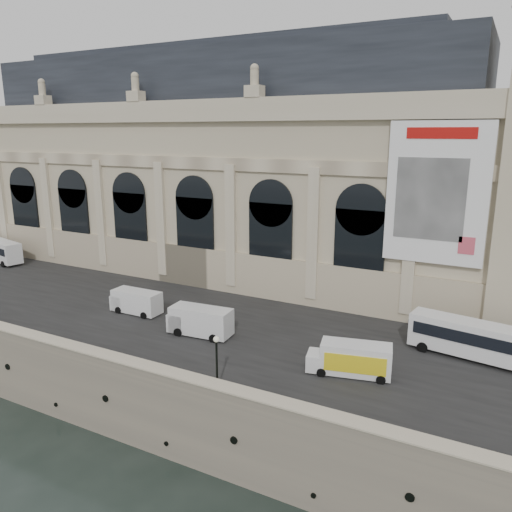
{
  "coord_description": "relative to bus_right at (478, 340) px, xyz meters",
  "views": [
    {
      "loc": [
        29.65,
        -26.4,
        24.52
      ],
      "look_at": [
        4.12,
        22.0,
        10.85
      ],
      "focal_mm": 35.0,
      "sensor_mm": 36.0,
      "label": 1
    }
  ],
  "objects": [
    {
      "name": "parapet",
      "position": [
        -28.02,
        -15.36,
        -1.2
      ],
      "size": [
        160.0,
        1.4,
        1.21
      ],
      "color": "gray",
      "rests_on": "quay"
    },
    {
      "name": "museum",
      "position": [
        -34.0,
        14.9,
        11.9
      ],
      "size": [
        69.0,
        18.7,
        29.1
      ],
      "color": "beige",
      "rests_on": "quay"
    },
    {
      "name": "van_b",
      "position": [
        -23.56,
        -6.3,
        -0.45
      ],
      "size": [
        6.19,
        2.89,
        2.68
      ],
      "color": "silver",
      "rests_on": "quay"
    },
    {
      "name": "ground",
      "position": [
        -28.02,
        -15.96,
        -7.82
      ],
      "size": [
        260.0,
        260.0,
        0.0
      ],
      "primitive_type": "plane",
      "color": "black",
      "rests_on": "ground"
    },
    {
      "name": "quay",
      "position": [
        -28.02,
        19.04,
        -4.82
      ],
      "size": [
        160.0,
        70.0,
        6.0
      ],
      "primitive_type": "cube",
      "color": "gray",
      "rests_on": "ground"
    },
    {
      "name": "van_c",
      "position": [
        -32.73,
        -4.56,
        -0.57
      ],
      "size": [
        5.52,
        2.35,
        2.44
      ],
      "color": "white",
      "rests_on": "quay"
    },
    {
      "name": "bus_right",
      "position": [
        0.0,
        0.0,
        0.0
      ],
      "size": [
        11.24,
        3.97,
        3.25
      ],
      "color": "white",
      "rests_on": "quay"
    },
    {
      "name": "box_truck",
      "position": [
        -8.49,
        -7.33,
        -0.51
      ],
      "size": [
        6.76,
        3.47,
        2.61
      ],
      "color": "white",
      "rests_on": "quay"
    },
    {
      "name": "lamp_right",
      "position": [
        -16.38,
        -14.33,
        0.31
      ],
      "size": [
        0.44,
        0.44,
        4.29
      ],
      "color": "black",
      "rests_on": "quay"
    },
    {
      "name": "street",
      "position": [
        -28.02,
        -1.96,
        -1.79
      ],
      "size": [
        160.0,
        24.0,
        0.06
      ],
      "primitive_type": "cube",
      "color": "#2D2D2D",
      "rests_on": "quay"
    }
  ]
}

